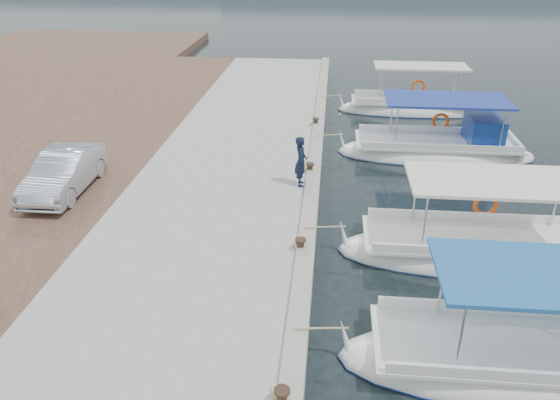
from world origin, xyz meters
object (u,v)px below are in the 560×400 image
object	(u,v)px
fishing_caique_e	(413,110)
fisherman	(301,161)
fishing_caique_c	(479,253)
parked_car	(64,172)
fishing_caique_d	(438,151)
fishing_caique_b	(530,365)

from	to	relation	value
fishing_caique_e	fisherman	bearing A→B (deg)	-115.28
fishing_caique_c	parked_car	xyz separation A→B (m)	(-11.99, 1.92, 1.01)
fishing_caique_c	fisherman	bearing A→B (deg)	147.74
fishing_caique_d	fishing_caique_e	distance (m)	5.71
fishing_caique_d	fisherman	bearing A→B (deg)	-139.21
parked_car	fishing_caique_c	bearing A→B (deg)	-10.08
fishing_caique_d	parked_car	world-z (taller)	fishing_caique_d
fishing_caique_b	fishing_caique_d	size ratio (longest dim) A/B	1.00
fisherman	fishing_caique_b	bearing A→B (deg)	-153.16
parked_car	fishing_caique_e	bearing A→B (deg)	42.31
fishing_caique_c	parked_car	distance (m)	12.18
fishing_caique_d	fishing_caique_e	world-z (taller)	same
fishing_caique_b	fishing_caique_e	size ratio (longest dim) A/B	1.05
fishing_caique_d	parked_car	xyz separation A→B (m)	(-12.13, -5.46, 0.94)
fishing_caique_c	fishing_caique_e	size ratio (longest dim) A/B	1.04
fisherman	fishing_caique_e	bearing A→B (deg)	-32.71
fisherman	fishing_caique_d	bearing A→B (deg)	-56.64
fishing_caique_c	parked_car	size ratio (longest dim) A/B	1.92
fishing_caique_e	parked_car	size ratio (longest dim) A/B	1.85
fishing_caique_e	fisherman	world-z (taller)	fishing_caique_e
fishing_caique_c	fishing_caique_e	xyz separation A→B (m)	(-0.13, 13.09, 0.00)
fishing_caique_c	fishing_caique_d	distance (m)	7.39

